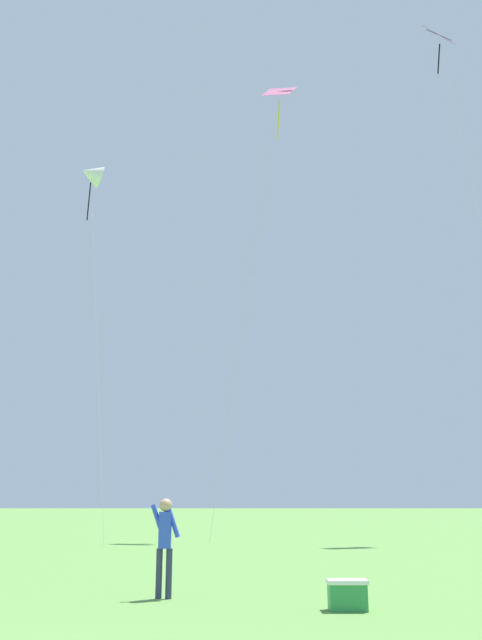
# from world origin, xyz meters

# --- Properties ---
(kite_white_distant) EXTENTS (3.36, 6.03, 18.37)m
(kite_white_distant) POSITION_xyz_m (-4.98, 26.69, 17.67)
(kite_white_distant) COLOR white
(kite_white_distant) RESTS_ON ground_plane
(kite_purple_streamer) EXTENTS (2.00, 10.97, 27.19)m
(kite_purple_streamer) POSITION_xyz_m (13.47, 27.02, 25.15)
(kite_purple_streamer) COLOR purple
(kite_purple_streamer) RESTS_ON ground_plane
(kite_pink_low) EXTENTS (4.50, 5.29, 24.60)m
(kite_pink_low) POSITION_xyz_m (4.67, 28.89, 22.81)
(kite_pink_low) COLOR pink
(kite_pink_low) RESTS_ON ground_plane
(person_in_blue_jacket) EXTENTS (0.52, 0.22, 1.63)m
(person_in_blue_jacket) POSITION_xyz_m (1.32, 7.19, 0.98)
(person_in_blue_jacket) COLOR #2D3351
(person_in_blue_jacket) RESTS_ON ground_plane
(picnic_cooler) EXTENTS (0.60, 0.40, 0.44)m
(picnic_cooler) POSITION_xyz_m (4.23, 5.88, 0.22)
(picnic_cooler) COLOR #2D8C47
(picnic_cooler) RESTS_ON ground_plane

